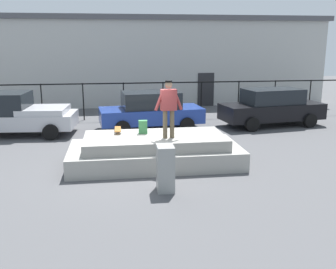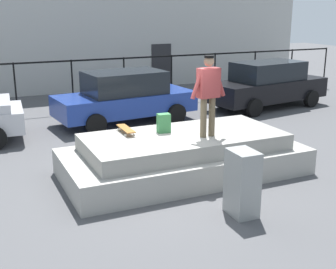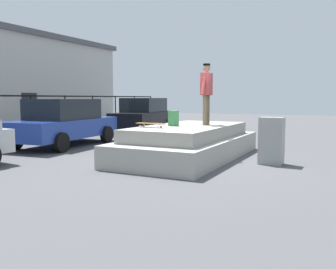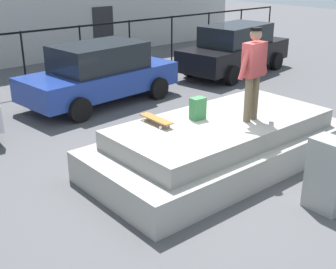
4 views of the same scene
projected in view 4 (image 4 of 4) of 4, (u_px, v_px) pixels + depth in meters
The scene contains 9 objects.
ground_plane at pixel (202, 178), 8.43m from camera, with size 60.00×60.00×0.00m, color #4C4C4F.
concrete_ledge at pixel (221, 144), 8.89m from camera, with size 5.42×2.58×0.94m.
skateboarder at pixel (254, 68), 8.29m from camera, with size 0.89×0.28×1.77m.
skateboard at pixel (156, 119), 8.41m from camera, with size 0.24×0.81×0.12m.
backpack at pixel (198, 108), 8.65m from camera, with size 0.28×0.20×0.43m, color #33723F.
car_blue_sedan_mid at pixel (100, 73), 12.58m from camera, with size 4.68×2.42×1.69m.
car_black_sedan_far at pixel (235, 49), 15.93m from camera, with size 4.96×2.49×1.73m.
utility_box at pixel (328, 175), 7.17m from camera, with size 0.44×0.60×1.23m, color gray.
fence_row at pixel (22, 50), 13.58m from camera, with size 24.06×0.06×1.85m.
Camera 4 is at (-5.36, -5.35, 3.84)m, focal length 47.68 mm.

